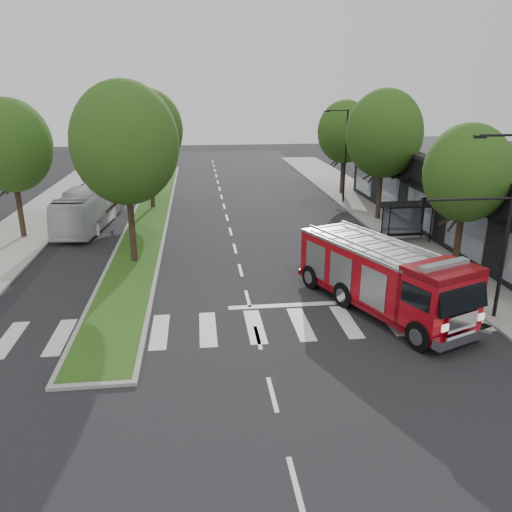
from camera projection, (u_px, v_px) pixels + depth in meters
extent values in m
plane|color=black|center=(248.00, 299.00, 24.04)|extent=(140.00, 140.00, 0.00)
cube|color=gray|center=(411.00, 233.00, 34.83)|extent=(5.00, 80.00, 0.15)
cube|color=gray|center=(6.00, 246.00, 31.81)|extent=(5.00, 80.00, 0.15)
cube|color=gray|center=(151.00, 213.00, 40.30)|extent=(3.00, 50.00, 0.14)
cube|color=#1D4E16|center=(151.00, 212.00, 40.27)|extent=(2.60, 49.50, 0.02)
cube|color=black|center=(477.00, 197.00, 34.56)|extent=(8.00, 30.00, 5.00)
cylinder|color=black|center=(389.00, 227.00, 31.70)|extent=(0.08, 0.08, 2.50)
cylinder|color=black|center=(431.00, 226.00, 32.01)|extent=(0.08, 0.08, 2.50)
cylinder|color=black|center=(382.00, 222.00, 32.83)|extent=(0.08, 0.08, 2.50)
cylinder|color=black|center=(423.00, 221.00, 33.14)|extent=(0.08, 0.08, 2.50)
cube|color=black|center=(408.00, 205.00, 32.01)|extent=(3.20, 1.60, 0.12)
cube|color=#8C99A5|center=(402.00, 221.00, 33.07)|extent=(2.80, 0.04, 1.80)
cube|color=black|center=(405.00, 234.00, 32.65)|extent=(2.40, 0.40, 0.08)
cylinder|color=black|center=(458.00, 241.00, 26.61)|extent=(0.36, 0.36, 3.74)
ellipsoid|color=#18330E|center=(467.00, 173.00, 25.45)|extent=(4.40, 4.40, 5.06)
cylinder|color=black|center=(379.00, 192.00, 37.80)|extent=(0.36, 0.36, 4.40)
ellipsoid|color=#18330E|center=(384.00, 134.00, 36.43)|extent=(5.60, 5.60, 6.44)
cylinder|color=black|center=(342.00, 173.00, 47.29)|extent=(0.36, 0.36, 3.96)
ellipsoid|color=#18330E|center=(345.00, 132.00, 46.05)|extent=(5.00, 5.00, 5.75)
cylinder|color=black|center=(132.00, 224.00, 28.29)|extent=(0.36, 0.36, 4.62)
ellipsoid|color=#18330E|center=(125.00, 143.00, 26.85)|extent=(5.80, 5.80, 6.67)
cylinder|color=black|center=(152.00, 183.00, 41.50)|extent=(0.36, 0.36, 4.40)
ellipsoid|color=#18330E|center=(148.00, 129.00, 40.13)|extent=(5.60, 5.60, 6.44)
cylinder|color=black|center=(20.00, 208.00, 33.11)|extent=(0.36, 0.36, 4.18)
ellipsoid|color=#18330E|center=(10.00, 145.00, 31.81)|extent=(5.20, 5.20, 5.98)
cylinder|color=black|center=(508.00, 231.00, 20.64)|extent=(0.16, 0.16, 8.00)
cylinder|color=black|center=(502.00, 135.00, 19.30)|extent=(1.80, 0.10, 0.10)
cube|color=black|center=(480.00, 137.00, 19.22)|extent=(0.45, 0.20, 0.12)
cylinder|color=black|center=(467.00, 199.00, 19.98)|extent=(4.00, 0.10, 0.10)
imported|color=black|center=(423.00, 210.00, 19.90)|extent=(0.18, 0.22, 1.10)
cylinder|color=black|center=(345.00, 158.00, 42.77)|extent=(0.16, 0.16, 8.00)
cylinder|color=black|center=(338.00, 110.00, 41.42)|extent=(1.80, 0.10, 0.10)
cube|color=black|center=(327.00, 111.00, 41.34)|extent=(0.45, 0.20, 0.12)
cube|color=#67050C|center=(378.00, 297.00, 22.83)|extent=(5.99, 9.58, 0.27)
cube|color=#9F0812|center=(367.00, 268.00, 23.19)|extent=(5.17, 7.54, 2.20)
cube|color=#9F0812|center=(440.00, 300.00, 19.63)|extent=(3.28, 2.86, 2.31)
cube|color=#B2B2B7|center=(369.00, 244.00, 22.82)|extent=(5.17, 7.54, 0.13)
cylinder|color=#B2B2B7|center=(353.00, 243.00, 22.30)|extent=(2.56, 6.15, 0.11)
cylinder|color=#B2B2B7|center=(386.00, 237.00, 23.20)|extent=(2.56, 6.15, 0.11)
cube|color=silver|center=(463.00, 337.00, 18.91)|extent=(2.79, 1.42, 0.38)
cube|color=#8C99A5|center=(444.00, 265.00, 19.16)|extent=(2.38, 1.26, 0.20)
cylinder|color=black|center=(420.00, 336.00, 19.13)|extent=(0.81, 1.26, 1.21)
cylinder|color=black|center=(465.00, 322.00, 20.28)|extent=(0.81, 1.26, 1.21)
cylinder|color=black|center=(345.00, 295.00, 22.97)|extent=(0.81, 1.26, 1.21)
cylinder|color=black|center=(386.00, 285.00, 24.11)|extent=(0.81, 1.26, 1.21)
cylinder|color=black|center=(312.00, 277.00, 25.16)|extent=(0.81, 1.26, 1.21)
cylinder|color=black|center=(351.00, 268.00, 26.31)|extent=(0.81, 1.26, 1.21)
imported|color=silver|center=(90.00, 206.00, 36.38)|extent=(3.40, 10.76, 2.95)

